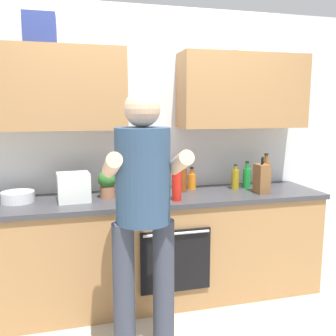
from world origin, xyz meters
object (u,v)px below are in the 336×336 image
(person_standing, at_px, (143,206))
(bottle_juice, at_px, (192,181))
(mixing_bowl, at_px, (18,197))
(knife_block, at_px, (262,179))
(bottle_oil, at_px, (235,179))
(bottle_hotsauce, at_px, (177,184))
(cup_stoneware, at_px, (123,196))
(grocery_bag_produce, at_px, (74,187))
(potted_herb, at_px, (107,183))
(bottle_soda, at_px, (247,177))
(bottle_syrup, at_px, (266,173))
(grocery_bag_crisps, at_px, (144,185))
(bottle_vinegar, at_px, (183,179))

(person_standing, height_order, bottle_juice, person_standing)
(mixing_bowl, distance_m, knife_block, 2.00)
(bottle_oil, bearing_deg, bottle_juice, 167.17)
(bottle_hotsauce, distance_m, bottle_oil, 0.69)
(bottle_hotsauce, height_order, cup_stoneware, bottle_hotsauce)
(bottle_hotsauce, height_order, grocery_bag_produce, bottle_hotsauce)
(potted_herb, bearing_deg, cup_stoneware, -59.53)
(bottle_soda, distance_m, mixing_bowl, 1.96)
(bottle_hotsauce, distance_m, grocery_bag_produce, 0.81)
(bottle_hotsauce, relative_size, cup_stoneware, 3.33)
(person_standing, height_order, potted_herb, person_standing)
(bottle_oil, bearing_deg, bottle_soda, 5.07)
(potted_herb, bearing_deg, bottle_juice, 9.98)
(bottle_hotsauce, height_order, bottle_syrup, bottle_syrup)
(bottle_soda, bearing_deg, grocery_bag_crisps, -179.28)
(bottle_syrup, bearing_deg, bottle_vinegar, 179.08)
(person_standing, relative_size, bottle_oil, 7.67)
(person_standing, xyz_separation_m, cup_stoneware, (-0.05, 0.61, -0.08))
(bottle_vinegar, bearing_deg, bottle_soda, -0.31)
(bottle_juice, distance_m, grocery_bag_crisps, 0.46)
(bottle_vinegar, distance_m, bottle_juice, 0.13)
(bottle_syrup, bearing_deg, grocery_bag_produce, -176.66)
(bottle_hotsauce, xyz_separation_m, bottle_juice, (0.24, 0.37, -0.05))
(mixing_bowl, bearing_deg, grocery_bag_crisps, 0.94)
(mixing_bowl, height_order, potted_herb, potted_herb)
(bottle_syrup, height_order, bottle_oil, bottle_syrup)
(bottle_hotsauce, xyz_separation_m, grocery_bag_crisps, (-0.21, 0.28, -0.05))
(bottle_vinegar, distance_m, grocery_bag_crisps, 0.35)
(cup_stoneware, distance_m, knife_block, 1.20)
(bottle_oil, bearing_deg, person_standing, -140.32)
(bottle_syrup, height_order, cup_stoneware, bottle_syrup)
(bottle_juice, xyz_separation_m, grocery_bag_crisps, (-0.46, -0.09, 0.01))
(bottle_hotsauce, xyz_separation_m, bottle_vinegar, (0.14, 0.29, -0.02))
(bottle_hotsauce, relative_size, mixing_bowl, 1.21)
(bottle_juice, relative_size, potted_herb, 0.89)
(bottle_syrup, xyz_separation_m, bottle_juice, (-0.69, 0.09, -0.05))
(mixing_bowl, xyz_separation_m, potted_herb, (0.69, -0.03, 0.08))
(cup_stoneware, height_order, mixing_bowl, cup_stoneware)
(knife_block, height_order, potted_herb, knife_block)
(bottle_soda, bearing_deg, person_standing, -143.10)
(bottle_syrup, relative_size, cup_stoneware, 3.51)
(person_standing, height_order, bottle_vinegar, person_standing)
(person_standing, xyz_separation_m, bottle_hotsauce, (0.38, 0.56, 0.01))
(bottle_hotsauce, height_order, bottle_vinegar, bottle_hotsauce)
(bottle_oil, height_order, grocery_bag_crisps, bottle_oil)
(person_standing, bearing_deg, potted_herb, 100.56)
(bottle_vinegar, bearing_deg, potted_herb, -174.72)
(bottle_soda, relative_size, grocery_bag_produce, 1.02)
(bottle_vinegar, xyz_separation_m, cup_stoneware, (-0.56, -0.23, -0.07))
(bottle_soda, relative_size, potted_herb, 1.09)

